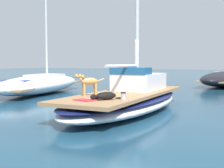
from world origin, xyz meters
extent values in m
plane|color=navy|center=(0.00, 0.00, 0.00)|extent=(120.00, 120.00, 0.00)
ellipsoid|color=white|center=(0.00, 0.00, 0.28)|extent=(2.87, 7.32, 0.56)
ellipsoid|color=navy|center=(0.00, 0.00, 0.46)|extent=(2.89, 7.36, 0.08)
cube|color=#A37A51|center=(0.00, 0.00, 0.61)|extent=(2.39, 6.72, 0.10)
cylinder|color=silver|center=(-0.05, -0.20, 1.56)|extent=(0.10, 2.20, 0.10)
cube|color=silver|center=(-0.06, 1.20, 0.96)|extent=(1.51, 2.27, 0.60)
cube|color=navy|center=(-0.06, 0.43, 1.38)|extent=(1.36, 0.77, 0.24)
ellipsoid|color=black|center=(0.42, -2.06, 0.77)|extent=(0.54, 0.65, 0.22)
ellipsoid|color=black|center=(0.22, -2.37, 0.76)|extent=(0.22, 0.24, 0.13)
cone|color=black|center=(0.26, -2.40, 0.82)|extent=(0.05, 0.05, 0.05)
cone|color=black|center=(0.18, -2.35, 0.82)|extent=(0.05, 0.05, 0.05)
cylinder|color=black|center=(0.36, -2.27, 0.69)|extent=(0.14, 0.18, 0.06)
cylinder|color=black|center=(0.26, -2.20, 0.69)|extent=(0.14, 0.18, 0.06)
cylinder|color=black|center=(0.63, -1.73, 0.69)|extent=(0.13, 0.17, 0.04)
ellipsoid|color=tan|center=(-0.52, -1.48, 1.11)|extent=(0.50, 0.54, 0.22)
cylinder|color=tan|center=(-0.58, -1.66, 0.85)|extent=(0.07, 0.07, 0.38)
cylinder|color=tan|center=(-0.68, -1.58, 0.85)|extent=(0.07, 0.07, 0.38)
cylinder|color=tan|center=(-0.35, -1.38, 0.85)|extent=(0.07, 0.07, 0.38)
cylinder|color=tan|center=(-0.45, -1.30, 0.85)|extent=(0.07, 0.07, 0.38)
cylinder|color=tan|center=(-0.66, -1.66, 1.22)|extent=(0.20, 0.21, 0.19)
ellipsoid|color=tan|center=(-0.74, -1.76, 1.27)|extent=(0.24, 0.25, 0.13)
cone|color=#45331C|center=(-0.70, -1.78, 1.33)|extent=(0.05, 0.05, 0.06)
cone|color=#45331C|center=(-0.77, -1.73, 1.33)|extent=(0.05, 0.05, 0.06)
torus|color=black|center=(-0.66, -1.66, 1.22)|extent=(0.18, 0.18, 0.10)
cylinder|color=tan|center=(-0.29, -1.20, 1.14)|extent=(0.17, 0.20, 0.12)
cylinder|color=#B7B7BC|center=(0.81, -1.78, 0.70)|extent=(0.16, 0.16, 0.08)
cylinder|color=#B7B7BC|center=(0.81, -1.78, 0.79)|extent=(0.13, 0.13, 0.10)
cylinder|color=black|center=(0.81, -1.78, 0.86)|extent=(0.15, 0.15, 0.03)
cube|color=#C6333D|center=(0.02, -2.49, 0.68)|extent=(0.61, 0.45, 0.03)
cube|color=navy|center=(0.98, 12.01, 0.67)|extent=(1.57, 2.52, 0.36)
ellipsoid|color=white|center=(-6.81, 3.03, 0.49)|extent=(4.39, 8.19, 0.99)
cube|color=#A37A51|center=(-6.81, 3.03, 0.45)|extent=(3.71, 7.31, 0.08)
cube|color=silver|center=(-6.96, 3.59, 0.75)|extent=(1.92, 2.61, 0.52)
cube|color=navy|center=(-6.47, 1.70, 0.67)|extent=(1.80, 2.58, 0.36)
cylinder|color=silver|center=(-7.01, 3.78, 3.21)|extent=(0.12, 0.12, 5.52)
camera|label=1|loc=(4.56, -8.94, 1.68)|focal=47.55mm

